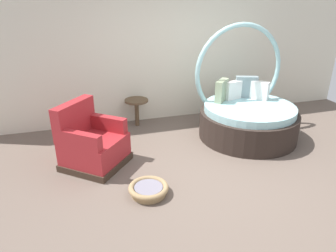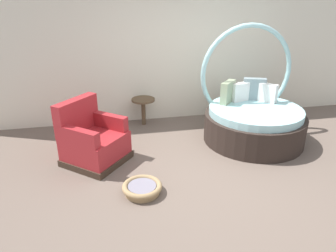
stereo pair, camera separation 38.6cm
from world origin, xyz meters
TOP-DOWN VIEW (x-y plane):
  - ground_plane at (0.00, 0.00)m, footprint 8.00×8.00m
  - back_wall at (0.00, 2.30)m, footprint 8.00×0.12m
  - round_daybed at (1.06, 0.98)m, footprint 1.68×1.68m
  - red_armchair at (-1.62, 0.72)m, footprint 1.12×1.12m
  - pet_basket at (-1.01, -0.25)m, footprint 0.51×0.51m
  - side_table at (-0.70, 1.99)m, footprint 0.44×0.44m

SIDE VIEW (x-z plane):
  - ground_plane at x=0.00m, z-range -0.02..0.00m
  - pet_basket at x=-1.01m, z-range 0.01..0.14m
  - red_armchair at x=-1.62m, z-range -0.14..0.80m
  - round_daybed at x=1.06m, z-range -0.56..1.35m
  - side_table at x=-0.70m, z-range 0.17..0.69m
  - back_wall at x=0.00m, z-range 0.00..3.00m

